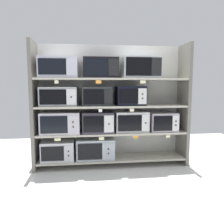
% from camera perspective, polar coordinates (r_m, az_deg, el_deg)
% --- Properties ---
extents(ground, '(6.25, 6.00, 0.02)m').
position_cam_1_polar(ground, '(2.75, 2.67, -20.47)').
color(ground, silver).
extents(back_panel, '(2.45, 0.04, 1.89)m').
position_cam_1_polar(back_panel, '(3.68, -0.44, 2.02)').
color(back_panel, '#B2B2AD').
rests_on(back_panel, ground).
extents(upright_left, '(0.05, 0.43, 1.89)m').
position_cam_1_polar(upright_left, '(3.50, -19.16, 1.42)').
color(upright_left, '#68645B').
rests_on(upright_left, ground).
extents(upright_right, '(0.05, 0.43, 1.89)m').
position_cam_1_polar(upright_right, '(3.76, 17.78, 1.81)').
color(upright_right, '#68645B').
rests_on(upright_right, ground).
extents(shelf_0, '(2.25, 0.43, 0.03)m').
position_cam_1_polar(shelf_0, '(3.62, 0.00, -11.60)').
color(shelf_0, '#ADA899').
rests_on(shelf_0, ground).
extents(microwave_0, '(0.48, 0.41, 0.29)m').
position_cam_1_polar(microwave_0, '(3.57, -13.49, -9.35)').
color(microwave_0, '#B7B9C1').
rests_on(microwave_0, shelf_0).
extents(microwave_1, '(0.58, 0.39, 0.31)m').
position_cam_1_polar(microwave_1, '(3.54, -4.28, -9.13)').
color(microwave_1, '#9CA6AF').
rests_on(microwave_1, shelf_0).
extents(shelf_1, '(2.25, 0.43, 0.03)m').
position_cam_1_polar(shelf_1, '(3.51, 0.00, -5.21)').
color(shelf_1, '#ADA899').
extents(microwave_2, '(0.57, 0.42, 0.32)m').
position_cam_1_polar(microwave_2, '(3.47, -12.93, -2.60)').
color(microwave_2, '#BAB6C1').
rests_on(microwave_2, shelf_1).
extents(microwave_3, '(0.47, 0.44, 0.31)m').
position_cam_1_polar(microwave_3, '(3.45, -3.69, -2.52)').
color(microwave_3, '#2F2C36').
rests_on(microwave_3, shelf_1).
extents(microwave_4, '(0.51, 0.37, 0.31)m').
position_cam_1_polar(microwave_4, '(3.52, 4.86, -2.37)').
color(microwave_4, silver).
rests_on(microwave_4, shelf_1).
extents(microwave_5, '(0.42, 0.40, 0.29)m').
position_cam_1_polar(microwave_5, '(3.66, 12.57, -2.34)').
color(microwave_5, '#A49CA8').
rests_on(microwave_5, shelf_1).
extents(price_tag_0, '(0.09, 0.00, 0.04)m').
position_cam_1_polar(price_tag_0, '(3.30, -13.68, -6.85)').
color(price_tag_0, beige).
extents(price_tag_1, '(0.08, 0.00, 0.05)m').
position_cam_1_polar(price_tag_1, '(3.29, -2.68, -6.79)').
color(price_tag_1, beige).
extents(price_tag_2, '(0.08, 0.00, 0.03)m').
position_cam_1_polar(price_tag_2, '(3.36, 6.07, -6.41)').
color(price_tag_2, orange).
extents(price_tag_3, '(0.06, 0.00, 0.04)m').
position_cam_1_polar(price_tag_3, '(3.51, 14.10, -6.05)').
color(price_tag_3, beige).
extents(shelf_2, '(2.25, 0.43, 0.03)m').
position_cam_1_polar(shelf_2, '(3.45, 0.00, 1.50)').
color(shelf_2, '#ADA899').
extents(microwave_6, '(0.54, 0.37, 0.28)m').
position_cam_1_polar(microwave_6, '(3.43, -13.38, 3.87)').
color(microwave_6, '#A0A5AB').
rests_on(microwave_6, shelf_2).
extents(microwave_7, '(0.44, 0.34, 0.28)m').
position_cam_1_polar(microwave_7, '(3.41, -3.89, 4.03)').
color(microwave_7, '#2E3438').
rests_on(microwave_7, shelf_2).
extents(microwave_8, '(0.43, 0.41, 0.29)m').
position_cam_1_polar(microwave_8, '(3.48, 4.60, 4.16)').
color(microwave_8, black).
rests_on(microwave_8, shelf_2).
extents(price_tag_4, '(0.05, 0.00, 0.04)m').
position_cam_1_polar(price_tag_4, '(3.22, -2.98, 0.36)').
color(price_tag_4, white).
extents(price_tag_5, '(0.06, 0.00, 0.04)m').
position_cam_1_polar(price_tag_5, '(3.28, 5.09, 0.48)').
color(price_tag_5, beige).
extents(shelf_3, '(2.25, 0.43, 0.03)m').
position_cam_1_polar(shelf_3, '(3.44, 0.00, 8.34)').
color(shelf_3, '#ADA899').
extents(microwave_9, '(0.56, 0.39, 0.30)m').
position_cam_1_polar(microwave_9, '(3.44, -13.42, 10.93)').
color(microwave_9, '#B4B4C3').
rests_on(microwave_9, shelf_3).
extents(microwave_10, '(0.51, 0.42, 0.30)m').
position_cam_1_polar(microwave_10, '(3.42, -2.98, 11.08)').
color(microwave_10, black).
rests_on(microwave_10, shelf_3).
extents(microwave_11, '(0.56, 0.37, 0.33)m').
position_cam_1_polar(microwave_11, '(3.52, 7.28, 11.17)').
color(microwave_11, '#B5BDC0').
rests_on(microwave_11, shelf_3).
extents(price_tag_6, '(0.05, 0.00, 0.05)m').
position_cam_1_polar(price_tag_6, '(3.22, -13.96, 7.47)').
color(price_tag_6, beige).
extents(price_tag_7, '(0.08, 0.00, 0.05)m').
position_cam_1_polar(price_tag_7, '(3.20, -3.43, 7.67)').
color(price_tag_7, orange).
extents(price_tag_8, '(0.08, 0.00, 0.05)m').
position_cam_1_polar(price_tag_8, '(3.30, 7.89, 7.61)').
color(price_tag_8, beige).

